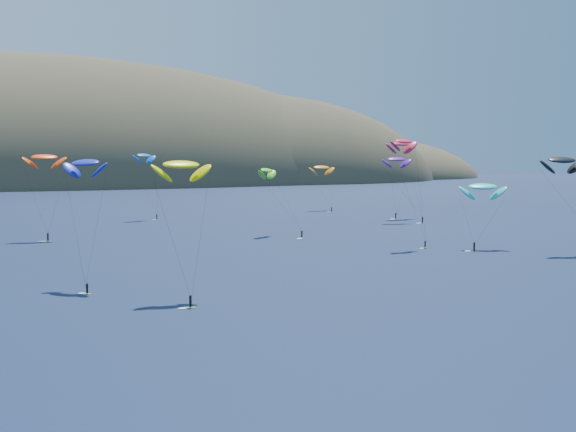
{
  "coord_description": "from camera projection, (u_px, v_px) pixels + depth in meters",
  "views": [
    {
      "loc": [
        -69.09,
        -47.09,
        19.56
      ],
      "look_at": [
        -8.08,
        80.0,
        9.0
      ],
      "focal_mm": 50.0,
      "sensor_mm": 36.0,
      "label": 1
    }
  ],
  "objects": [
    {
      "name": "kitesurfer_2",
      "position": [
        181.0,
        165.0,
        111.16
      ],
      "size": [
        8.11,
        11.53,
        20.63
      ],
      "rotation": [
        0.0,
        0.0,
        -0.02
      ],
      "color": "#A1DB18",
      "rests_on": "ground"
    },
    {
      "name": "kitesurfer_6",
      "position": [
        396.0,
        159.0,
        237.13
      ],
      "size": [
        9.74,
        10.39,
        21.1
      ],
      "rotation": [
        0.0,
        0.0,
        -0.13
      ],
      "color": "#A1DB18",
      "rests_on": "ground"
    },
    {
      "name": "kitesurfer_5",
      "position": [
        483.0,
        187.0,
        170.46
      ],
      "size": [
        11.72,
        9.51,
        15.72
      ],
      "rotation": [
        0.0,
        0.0,
        -0.52
      ],
      "color": "#A1DB18",
      "rests_on": "ground"
    },
    {
      "name": "kitesurfer_7",
      "position": [
        562.0,
        160.0,
        161.78
      ],
      "size": [
        9.96,
        12.35,
        21.36
      ],
      "rotation": [
        0.0,
        0.0,
        -0.23
      ],
      "color": "#A1DB18",
      "rests_on": "ground"
    },
    {
      "name": "kitesurfer_4",
      "position": [
        144.0,
        156.0,
        246.98
      ],
      "size": [
        9.17,
        7.2,
        22.09
      ],
      "rotation": [
        0.0,
        0.0,
        0.47
      ],
      "color": "#A1DB18",
      "rests_on": "ground"
    },
    {
      "name": "kitesurfer_8",
      "position": [
        400.0,
        144.0,
        253.82
      ],
      "size": [
        11.15,
        8.56,
        26.4
      ],
      "rotation": [
        0.0,
        0.0,
        0.11
      ],
      "color": "#A1DB18",
      "rests_on": "ground"
    },
    {
      "name": "kitesurfer_3",
      "position": [
        267.0,
        170.0,
        198.67
      ],
      "size": [
        8.48,
        16.1,
        18.12
      ],
      "rotation": [
        0.0,
        0.0,
        0.67
      ],
      "color": "#A1DB18",
      "rests_on": "ground"
    },
    {
      "name": "island",
      "position": [
        66.0,
        197.0,
        596.96
      ],
      "size": [
        730.0,
        300.0,
        210.0
      ],
      "color": "#3D3526",
      "rests_on": "ground"
    },
    {
      "name": "kitesurfer_10",
      "position": [
        85.0,
        163.0,
        120.51
      ],
      "size": [
        7.54,
        13.0,
        20.69
      ],
      "rotation": [
        0.0,
        0.0,
        -0.89
      ],
      "color": "#A1DB18",
      "rests_on": "ground"
    },
    {
      "name": "kitesurfer_9",
      "position": [
        404.0,
        142.0,
        171.38
      ],
      "size": [
        7.5,
        6.96,
        24.69
      ],
      "rotation": [
        0.0,
        0.0,
        0.2
      ],
      "color": "#A1DB18",
      "rests_on": "ground"
    },
    {
      "name": "kitesurfer_1",
      "position": [
        44.0,
        157.0,
        188.0
      ],
      "size": [
        9.73,
        9.16,
        21.93
      ],
      "rotation": [
        0.0,
        0.0,
        -0.09
      ],
      "color": "#A1DB18",
      "rests_on": "ground"
    },
    {
      "name": "kitesurfer_11",
      "position": [
        321.0,
        167.0,
        290.68
      ],
      "size": [
        9.65,
        13.61,
        18.13
      ],
      "rotation": [
        0.0,
        0.0,
        -0.02
      ],
      "color": "#A1DB18",
      "rests_on": "ground"
    }
  ]
}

